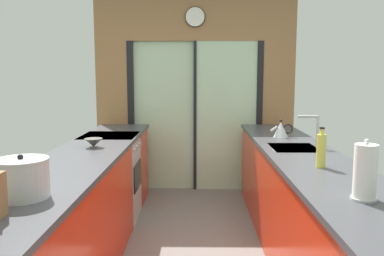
% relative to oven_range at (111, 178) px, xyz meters
% --- Properties ---
extents(ground_plane, '(5.04, 7.60, 0.02)m').
position_rel_oven_range_xyz_m(ground_plane, '(0.91, -0.65, -0.47)').
color(ground_plane, slate).
extents(back_wall_unit, '(2.64, 0.12, 2.70)m').
position_rel_oven_range_xyz_m(back_wall_unit, '(0.91, 1.15, 1.07)').
color(back_wall_unit, olive).
rests_on(back_wall_unit, ground_plane).
extents(left_counter_run, '(0.62, 3.80, 0.92)m').
position_rel_oven_range_xyz_m(left_counter_run, '(-0.00, -1.12, 0.01)').
color(left_counter_run, red).
rests_on(left_counter_run, ground_plane).
extents(right_counter_run, '(0.62, 3.80, 0.92)m').
position_rel_oven_range_xyz_m(right_counter_run, '(1.82, -0.95, 0.01)').
color(right_counter_run, red).
rests_on(right_counter_run, ground_plane).
extents(sink_faucet, '(0.19, 0.02, 0.29)m').
position_rel_oven_range_xyz_m(sink_faucet, '(1.97, -0.70, 0.65)').
color(sink_faucet, '#B7BABC').
rests_on(sink_faucet, right_counter_run).
extents(oven_range, '(0.60, 0.60, 0.92)m').
position_rel_oven_range_xyz_m(oven_range, '(0.00, 0.00, 0.00)').
color(oven_range, '#B7BABC').
rests_on(oven_range, ground_plane).
extents(mixing_bowl, '(0.16, 0.16, 0.08)m').
position_rel_oven_range_xyz_m(mixing_bowl, '(0.02, -0.72, 0.51)').
color(mixing_bowl, '#514C47').
rests_on(mixing_bowl, left_counter_run).
extents(stock_pot, '(0.28, 0.28, 0.23)m').
position_rel_oven_range_xyz_m(stock_pot, '(0.02, -2.18, 0.57)').
color(stock_pot, '#B7BABC').
rests_on(stock_pot, left_counter_run).
extents(kettle, '(0.23, 0.15, 0.19)m').
position_rel_oven_range_xyz_m(kettle, '(1.80, -0.12, 0.55)').
color(kettle, '#B7BABC').
rests_on(kettle, right_counter_run).
extents(soap_bottle, '(0.06, 0.06, 0.28)m').
position_rel_oven_range_xyz_m(soap_bottle, '(1.80, -1.46, 0.59)').
color(soap_bottle, '#D1CC4C').
rests_on(soap_bottle, right_counter_run).
extents(paper_towel_roll, '(0.13, 0.13, 0.32)m').
position_rel_oven_range_xyz_m(paper_towel_roll, '(1.80, -2.19, 0.61)').
color(paper_towel_roll, '#B7BABC').
rests_on(paper_towel_roll, right_counter_run).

